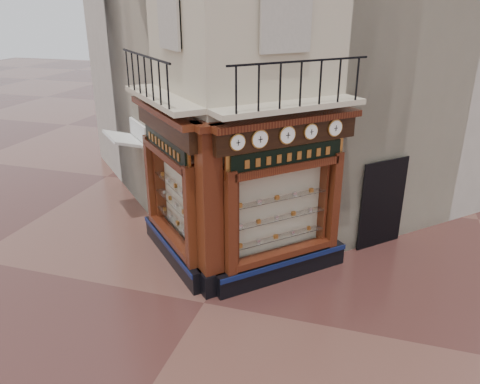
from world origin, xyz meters
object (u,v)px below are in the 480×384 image
at_px(clock_c, 287,135).
at_px(clock_e, 335,128).
at_px(corner_pilaster, 210,215).
at_px(signboard_left, 165,145).
at_px(signboard_right, 288,156).
at_px(clock_d, 311,131).
at_px(awning, 131,215).
at_px(clock_a, 237,142).
at_px(clock_b, 260,139).

xyz_separation_m(clock_c, clock_e, (0.90, 0.90, 0.00)).
height_order(corner_pilaster, signboard_left, corner_pilaster).
height_order(clock_e, signboard_left, clock_e).
distance_m(clock_c, signboard_left, 2.98).
bearing_deg(clock_e, signboard_right, 174.58).
xyz_separation_m(corner_pilaster, signboard_right, (1.46, 1.01, 1.15)).
relative_size(corner_pilaster, signboard_left, 1.88).
xyz_separation_m(clock_e, signboard_right, (-0.90, -0.74, -0.52)).
relative_size(clock_d, awning, 0.23).
bearing_deg(signboard_right, signboard_left, 135.00).
relative_size(signboard_left, signboard_right, 0.97).
relative_size(awning, signboard_right, 0.71).
xyz_separation_m(clock_c, signboard_right, (-0.00, 0.15, -0.52)).
distance_m(clock_a, clock_e, 2.46).
bearing_deg(corner_pilaster, clock_d, -10.74).
distance_m(clock_a, awning, 6.58).
bearing_deg(clock_b, awning, 105.23).
bearing_deg(signboard_right, clock_a, -175.11).
xyz_separation_m(clock_a, signboard_left, (-2.09, 0.99, -0.52)).
height_order(corner_pilaster, clock_e, corner_pilaster).
bearing_deg(clock_b, signboard_left, 120.64).
height_order(awning, signboard_right, signboard_right).
height_order(corner_pilaster, clock_a, corner_pilaster).
height_order(clock_d, signboard_left, clock_d).
bearing_deg(signboard_right, clock_b, -171.90).
bearing_deg(awning, clock_e, -147.75).
bearing_deg(awning, clock_b, -164.77).
distance_m(clock_b, clock_d, 1.28).
bearing_deg(clock_c, signboard_left, 132.01).
relative_size(clock_e, signboard_left, 0.19).
bearing_deg(signboard_left, corner_pilaster, -169.75).
xyz_separation_m(clock_a, clock_e, (1.74, 1.74, 0.00)).
bearing_deg(clock_a, clock_c, 0.00).
xyz_separation_m(clock_d, clock_e, (0.47, 0.47, 0.00)).
bearing_deg(clock_b, clock_e, 0.00).
xyz_separation_m(corner_pilaster, clock_b, (0.99, 0.39, 1.67)).
bearing_deg(signboard_left, clock_d, -130.29).
relative_size(corner_pilaster, clock_a, 11.19).
height_order(clock_c, awning, clock_c).
xyz_separation_m(signboard_left, signboard_right, (2.92, 0.00, 0.00)).
distance_m(clock_b, awning, 6.67).
height_order(clock_c, signboard_left, clock_c).
relative_size(clock_b, clock_d, 1.12).
relative_size(clock_a, signboard_left, 0.17).
bearing_deg(signboard_left, awning, 3.25).
xyz_separation_m(clock_e, signboard_left, (-3.82, -0.74, -0.52)).
distance_m(clock_d, clock_e, 0.66).
xyz_separation_m(clock_c, clock_d, (0.43, 0.43, 0.00)).
bearing_deg(awning, clock_c, -158.38).
relative_size(clock_b, clock_e, 1.03).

